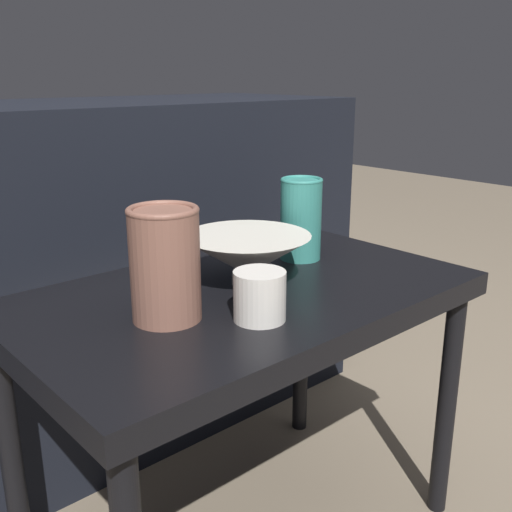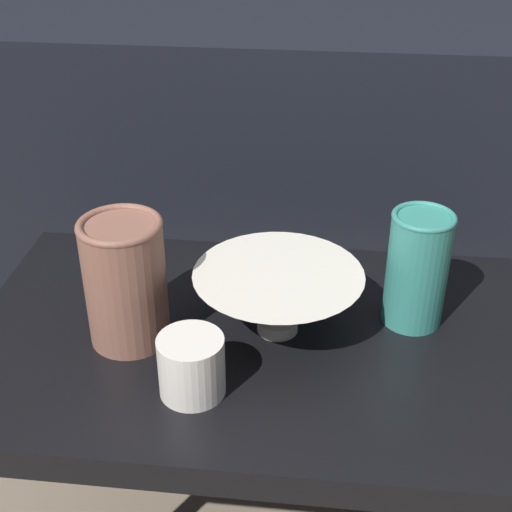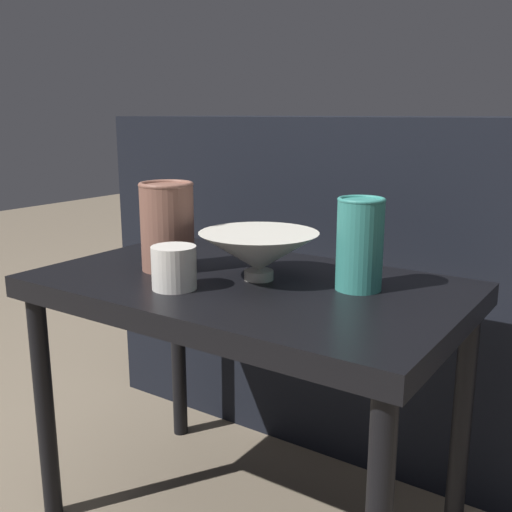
{
  "view_description": "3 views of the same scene",
  "coord_description": "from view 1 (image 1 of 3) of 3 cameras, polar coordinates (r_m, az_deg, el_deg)",
  "views": [
    {
      "loc": [
        -0.61,
        -0.72,
        0.86
      ],
      "look_at": [
        0.03,
        0.01,
        0.56
      ],
      "focal_mm": 42.0,
      "sensor_mm": 36.0,
      "label": 1
    },
    {
      "loc": [
        0.07,
        -0.74,
        1.07
      ],
      "look_at": [
        -0.01,
        0.03,
        0.61
      ],
      "focal_mm": 50.0,
      "sensor_mm": 36.0,
      "label": 2
    },
    {
      "loc": [
        0.6,
        -0.85,
        0.81
      ],
      "look_at": [
        0.02,
        0.0,
        0.56
      ],
      "focal_mm": 42.0,
      "sensor_mm": 36.0,
      "label": 3
    }
  ],
  "objects": [
    {
      "name": "table",
      "position": [
        1.03,
        -1.09,
        -6.09
      ],
      "size": [
        0.77,
        0.47,
        0.51
      ],
      "color": "black",
      "rests_on": "ground_plane"
    },
    {
      "name": "couch_backdrop",
      "position": [
        1.49,
        -15.27,
        -1.52
      ],
      "size": [
        1.3,
        0.5,
        0.8
      ],
      "color": "black",
      "rests_on": "ground_plane"
    },
    {
      "name": "bowl",
      "position": [
        1.01,
        -0.84,
        0.06
      ],
      "size": [
        0.22,
        0.22,
        0.09
      ],
      "color": "silver",
      "rests_on": "table"
    },
    {
      "name": "vase_textured_left",
      "position": [
        0.87,
        -8.67,
        -0.62
      ],
      "size": [
        0.1,
        0.1,
        0.17
      ],
      "color": "brown",
      "rests_on": "table"
    },
    {
      "name": "vase_colorful_right",
      "position": [
        1.15,
        4.3,
        3.64
      ],
      "size": [
        0.08,
        0.08,
        0.16
      ],
      "color": "teal",
      "rests_on": "table"
    },
    {
      "name": "cup",
      "position": [
        0.87,
        0.34,
        -3.81
      ],
      "size": [
        0.08,
        0.08,
        0.07
      ],
      "color": "silver",
      "rests_on": "table"
    }
  ]
}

